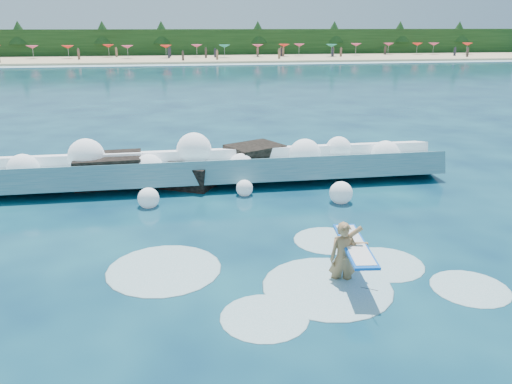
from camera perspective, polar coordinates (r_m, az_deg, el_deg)
ground at (r=12.94m, az=-5.19°, el=-8.19°), size 200.00×200.00×0.00m
beach at (r=89.72m, az=-9.11°, el=14.78°), size 140.00×20.00×0.40m
wet_band at (r=78.76m, az=-9.01°, el=14.17°), size 140.00×5.00×0.08m
treeline at (r=99.60m, az=-9.25°, el=16.46°), size 140.00×4.00×5.00m
breaking_wave at (r=19.47m, az=-4.20°, el=2.77°), size 17.36×2.73×1.50m
rock_cluster at (r=19.70m, az=-8.83°, el=2.57°), size 8.24×3.44×1.42m
surfer_with_board at (r=11.99m, az=10.22°, el=-7.18°), size 1.07×2.96×1.79m
wave_spray at (r=19.14m, az=-4.73°, el=3.69°), size 14.81×4.63×1.94m
surf_foam at (r=12.33m, az=3.85°, el=-9.60°), size 9.39×5.51×0.15m
beach_umbrellas at (r=91.73m, az=-8.98°, el=16.15°), size 112.22×6.63×0.50m
beachgoers at (r=88.05m, az=-10.69°, el=15.22°), size 92.32×13.62×1.94m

